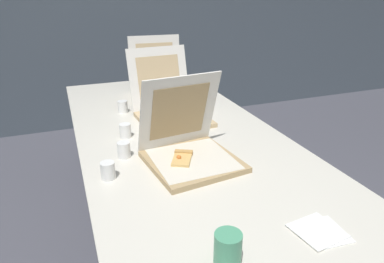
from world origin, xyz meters
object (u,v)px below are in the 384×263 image
object	(u,v)px
cup_white_mid	(125,131)
cup_printed_front	(228,250)
cup_white_far	(123,107)
pizza_box_back	(160,87)
table	(177,140)
pizza_box_front	(189,150)
cup_white_near_left	(108,171)
cup_white_near_center	(124,150)
napkin_pile	(320,231)
pizza_box_middle	(170,109)

from	to	relation	value
cup_white_mid	cup_printed_front	world-z (taller)	cup_printed_front
cup_white_far	pizza_box_back	bearing A→B (deg)	40.02
table	pizza_box_front	bearing A→B (deg)	-99.29
cup_white_far	cup_white_near_left	bearing A→B (deg)	-104.74
pizza_box_back	cup_white_mid	distance (m)	0.68
pizza_box_back	cup_white_far	bearing A→B (deg)	-135.41
pizza_box_front	cup_white_far	world-z (taller)	pizza_box_front
cup_white_near_center	cup_white_far	distance (m)	0.56
cup_white_mid	cup_printed_front	distance (m)	0.91
pizza_box_front	cup_white_far	size ratio (longest dim) A/B	5.70
pizza_box_front	cup_white_near_left	bearing A→B (deg)	176.84
cup_printed_front	cup_white_near_center	bearing A→B (deg)	100.54
cup_white_near_left	napkin_pile	bearing A→B (deg)	-45.04
table	cup_white_far	bearing A→B (deg)	117.40
napkin_pile	pizza_box_back	bearing A→B (deg)	92.22
cup_white_near_center	napkin_pile	bearing A→B (deg)	-57.14
pizza_box_front	pizza_box_middle	bearing A→B (deg)	74.22
table	pizza_box_back	distance (m)	0.63
cup_white_mid	pizza_box_back	bearing A→B (deg)	60.10
pizza_box_middle	pizza_box_back	xyz separation A→B (m)	(0.07, 0.43, 0.00)
cup_white_near_left	cup_printed_front	xyz separation A→B (m)	(0.22, -0.55, 0.02)
pizza_box_middle	cup_printed_front	distance (m)	1.09
pizza_box_front	cup_white_near_center	xyz separation A→B (m)	(-0.24, 0.13, -0.02)
table	cup_white_mid	size ratio (longest dim) A/B	31.52
table	pizza_box_front	size ratio (longest dim) A/B	5.53
pizza_box_back	cup_white_far	world-z (taller)	pizza_box_back
pizza_box_back	cup_white_near_center	world-z (taller)	pizza_box_back
table	pizza_box_front	xyz separation A→B (m)	(-0.05, -0.31, 0.10)
pizza_box_middle	cup_white_near_left	distance (m)	0.66
cup_white_far	cup_white_near_center	bearing A→B (deg)	-100.07
pizza_box_front	pizza_box_middle	world-z (taller)	pizza_box_middle
napkin_pile	pizza_box_front	bearing A→B (deg)	110.09
cup_white_near_center	pizza_box_middle	bearing A→B (deg)	48.98
cup_white_far	pizza_box_front	bearing A→B (deg)	-78.29
cup_white_far	cup_printed_front	world-z (taller)	cup_printed_front
pizza_box_back	napkin_pile	xyz separation A→B (m)	(0.06, -1.48, -0.05)
cup_white_near_left	cup_white_mid	bearing A→B (deg)	69.57
pizza_box_back	cup_white_far	distance (m)	0.38
table	cup_white_near_center	world-z (taller)	cup_white_near_center
pizza_box_front	pizza_box_middle	distance (m)	0.50
pizza_box_front	cup_white_near_left	distance (m)	0.33
pizza_box_back	cup_white_near_left	distance (m)	1.06
pizza_box_middle	pizza_box_back	world-z (taller)	pizza_box_back
cup_white_far	napkin_pile	size ratio (longest dim) A/B	0.43
pizza_box_back	pizza_box_middle	bearing A→B (deg)	-94.35
table	pizza_box_back	xyz separation A→B (m)	(0.09, 0.61, 0.10)
pizza_box_front	napkin_pile	xyz separation A→B (m)	(0.20, -0.55, -0.05)
napkin_pile	cup_printed_front	bearing A→B (deg)	-176.20
pizza_box_back	cup_white_mid	world-z (taller)	pizza_box_back
pizza_box_back	cup_white_near_left	xyz separation A→B (m)	(-0.47, -0.95, -0.02)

